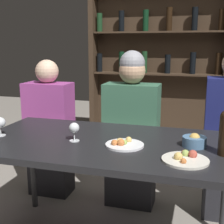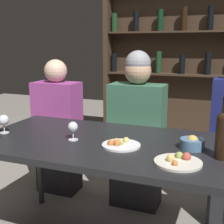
# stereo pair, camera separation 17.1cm
# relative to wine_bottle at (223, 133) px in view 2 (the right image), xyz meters

# --- Properties ---
(dining_table) EXTENTS (1.56, 0.84, 0.73)m
(dining_table) POSITION_rel_wine_bottle_xyz_m (-0.66, 0.06, -0.19)
(dining_table) COLOR black
(dining_table) RESTS_ON ground_plane
(wine_rack_wall) EXTENTS (1.62, 0.21, 2.17)m
(wine_rack_wall) POSITION_rel_wine_bottle_xyz_m (-0.66, 2.10, 0.27)
(wine_rack_wall) COLOR #38281C
(wine_rack_wall) RESTS_ON ground_plane
(wine_bottle) EXTENTS (0.07, 0.07, 0.32)m
(wine_bottle) POSITION_rel_wine_bottle_xyz_m (0.00, 0.00, 0.00)
(wine_bottle) COLOR black
(wine_bottle) RESTS_ON dining_table
(wine_glass_0) EXTENTS (0.07, 0.07, 0.12)m
(wine_glass_0) POSITION_rel_wine_bottle_xyz_m (-1.33, -0.02, -0.05)
(wine_glass_0) COLOR silver
(wine_glass_0) RESTS_ON dining_table
(wine_glass_2) EXTENTS (0.06, 0.06, 0.11)m
(wine_glass_2) POSITION_rel_wine_bottle_xyz_m (-0.84, 0.00, -0.06)
(wine_glass_2) COLOR silver
(wine_glass_2) RESTS_ON dining_table
(food_plate_0) EXTENTS (0.22, 0.22, 0.05)m
(food_plate_0) POSITION_rel_wine_bottle_xyz_m (-0.54, -0.00, -0.12)
(food_plate_0) COLOR white
(food_plate_0) RESTS_ON dining_table
(food_plate_1) EXTENTS (0.23, 0.23, 0.05)m
(food_plate_1) POSITION_rel_wine_bottle_xyz_m (-0.19, -0.14, -0.12)
(food_plate_1) COLOR silver
(food_plate_1) RESTS_ON dining_table
(snack_bowl) EXTENTS (0.13, 0.13, 0.08)m
(snack_bowl) POSITION_rel_wine_bottle_xyz_m (-0.16, 0.10, -0.10)
(snack_bowl) COLOR #4C7299
(snack_bowl) RESTS_ON dining_table
(seated_person_left) EXTENTS (0.39, 0.22, 1.17)m
(seated_person_left) POSITION_rel_wine_bottle_xyz_m (-1.37, 0.69, -0.32)
(seated_person_left) COLOR #26262B
(seated_person_left) RESTS_ON ground_plane
(seated_person_center) EXTENTS (0.43, 0.22, 1.25)m
(seated_person_center) POSITION_rel_wine_bottle_xyz_m (-0.65, 0.69, -0.26)
(seated_person_center) COLOR #26262B
(seated_person_center) RESTS_ON ground_plane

